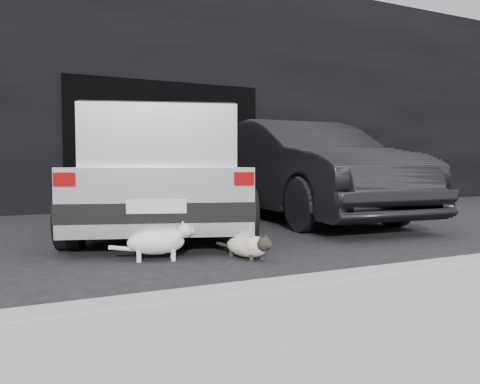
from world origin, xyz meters
name	(u,v)px	position (x,y,z in m)	size (l,w,h in m)	color
ground	(181,241)	(0.00, 0.00, 0.00)	(80.00, 80.00, 0.00)	black
building_facade	(143,99)	(1.00, 6.00, 2.50)	(34.00, 4.00, 5.00)	black
garage_opening	(167,146)	(1.00, 3.99, 1.30)	(4.00, 0.10, 2.60)	black
curb	(407,274)	(1.00, -2.60, 0.06)	(18.00, 0.25, 0.12)	gray
silver_hatchback	(163,167)	(0.09, 1.05, 0.87)	(3.16, 4.73, 1.60)	silver
second_car	(301,170)	(2.57, 1.41, 0.83)	(1.76, 5.04, 1.66)	black
cat_siamese	(249,246)	(0.28, -1.29, 0.12)	(0.38, 0.75, 0.27)	beige
cat_white	(160,241)	(-0.52, -0.98, 0.18)	(0.80, 0.39, 0.38)	white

